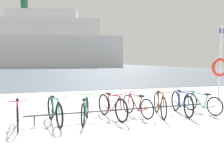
# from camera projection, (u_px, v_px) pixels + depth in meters

# --- Properties ---
(ground) EXTENTS (80.00, 132.00, 0.08)m
(ground) POSITION_uv_depth(u_px,v_px,m) (50.00, 69.00, 55.75)
(ground) COLOR white
(bike_rack) EXTENTS (5.81, 0.30, 0.31)m
(bike_rack) POSITION_uv_depth(u_px,v_px,m) (123.00, 110.00, 7.17)
(bike_rack) COLOR #4C5156
(bike_rack) RESTS_ON ground
(bicycle_0) EXTENTS (0.46, 1.66, 0.78)m
(bicycle_0) POSITION_uv_depth(u_px,v_px,m) (18.00, 114.00, 6.24)
(bicycle_0) COLOR black
(bicycle_0) RESTS_ON ground
(bicycle_1) EXTENTS (0.51, 1.76, 0.81)m
(bicycle_1) POSITION_uv_depth(u_px,v_px,m) (55.00, 111.00, 6.58)
(bicycle_1) COLOR black
(bicycle_1) RESTS_ON ground
(bicycle_2) EXTENTS (0.59, 1.58, 0.77)m
(bicycle_2) POSITION_uv_depth(u_px,v_px,m) (85.00, 110.00, 6.75)
(bicycle_2) COLOR black
(bicycle_2) RESTS_ON ground
(bicycle_3) EXTENTS (0.58, 1.74, 0.82)m
(bicycle_3) POSITION_uv_depth(u_px,v_px,m) (112.00, 107.00, 7.16)
(bicycle_3) COLOR black
(bicycle_3) RESTS_ON ground
(bicycle_4) EXTENTS (0.57, 1.58, 0.76)m
(bicycle_4) POSITION_uv_depth(u_px,v_px,m) (137.00, 106.00, 7.48)
(bicycle_4) COLOR black
(bicycle_4) RESTS_ON ground
(bicycle_5) EXTENTS (0.57, 1.66, 0.84)m
(bicycle_5) POSITION_uv_depth(u_px,v_px,m) (160.00, 104.00, 7.49)
(bicycle_5) COLOR black
(bicycle_5) RESTS_ON ground
(bicycle_6) EXTENTS (0.49, 1.79, 0.83)m
(bicycle_6) POSITION_uv_depth(u_px,v_px,m) (182.00, 103.00, 7.75)
(bicycle_6) COLOR black
(bicycle_6) RESTS_ON ground
(bicycle_7) EXTENTS (0.54, 1.60, 0.74)m
(bicycle_7) POSITION_uv_depth(u_px,v_px,m) (202.00, 103.00, 7.97)
(bicycle_7) COLOR black
(bicycle_7) RESTS_ON ground
(rescue_post) EXTENTS (0.83, 0.13, 3.34)m
(rescue_post) POSITION_uv_depth(u_px,v_px,m) (220.00, 66.00, 10.15)
(rescue_post) COLOR silver
(rescue_post) RESTS_ON ground
(ferry_ship) EXTENTS (48.18, 21.27, 21.66)m
(ferry_ship) POSITION_uv_depth(u_px,v_px,m) (47.00, 44.00, 73.74)
(ferry_ship) COLOR silver
(ferry_ship) RESTS_ON ground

